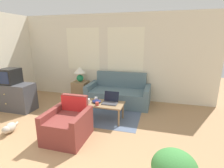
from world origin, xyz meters
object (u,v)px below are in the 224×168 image
Objects in this scene: couch at (119,95)px; cat_black at (10,128)px; cup_navy at (97,104)px; table_lamp at (80,72)px; coffee_table at (104,105)px; snack_bowl at (97,101)px; cup_yellow at (96,99)px; television at (10,76)px; cup_white at (88,101)px; laptop at (110,101)px; armchair at (69,125)px.

cat_black is (-1.77, -2.24, -0.16)m from couch.
table_lamp is at bearing 127.24° from cup_navy.
snack_bowl is (-0.20, 0.00, 0.08)m from coffee_table.
coffee_table is 0.32m from cup_yellow.
cup_yellow is at bearing 5.00° from television.
cup_white is at bearing -110.96° from cup_yellow.
coffee_table is 0.39m from cup_white.
television is at bearing -159.92° from cat_black.
laptop is 4.46× the size of cup_navy.
cat_black is at bearing -148.45° from laptop.
armchair is at bearing -115.63° from coffee_table.
cup_navy is 1.86m from cat_black.
couch is 5.20× the size of laptop.
cup_navy is 0.25m from cup_white.
armchair is 1.30m from cat_black.
cup_yellow is at bearing 114.67° from cup_navy.
cup_yellow is (2.31, 0.20, -0.47)m from television.
armchair is at bearing 76.91° from cat_black.
couch reaches higher than laptop.
laptop is 2.19m from cat_black.
armchair reaches higher than snack_bowl.
snack_bowl is at bearing -169.79° from laptop.
cat_black is (-1.59, -0.90, -0.36)m from cup_navy.
television is at bearing -135.08° from table_lamp.
cup_navy is (-0.12, -0.17, 0.09)m from coffee_table.
coffee_table is at bearing 55.39° from cup_navy.
couch is 2.26× the size of armchair.
table_lamp reaches higher than snack_bowl.
laptop is at bearing 101.31° from cat_black.
table_lamp is 2.16× the size of snack_bowl.
armchair is 2.41m from table_lamp.
armchair is 7.51× the size of cup_white.
snack_bowl is at bearing 105.02° from cat_black.
table_lamp is (-1.29, 0.12, 0.58)m from couch.
cup_navy and cup_yellow have the same top height.
coffee_table is at bearing 14.81° from cup_white.
television is 1.90m from table_lamp.
cup_navy is 0.14× the size of cat_black.
laptop is at bearing -86.47° from couch.
cup_white is at bearing 84.71° from armchair.
coffee_table is at bearing -46.48° from table_lamp.
table_lamp is 5.89× the size of cup_yellow.
television is at bearing -155.18° from couch.
cup_navy is 0.19m from snack_bowl.
table_lamp is 1.68m from cup_white.
cup_white reaches higher than coffee_table.
armchair is 1.01m from coffee_table.
coffee_table is 2.03m from cat_black.
cup_navy is at bearing -65.64° from snack_bowl.
cup_white is 0.20× the size of cat_black.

